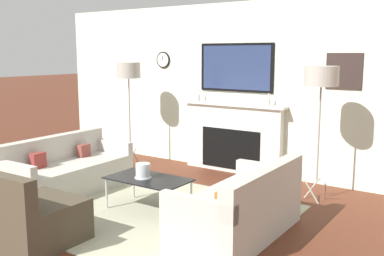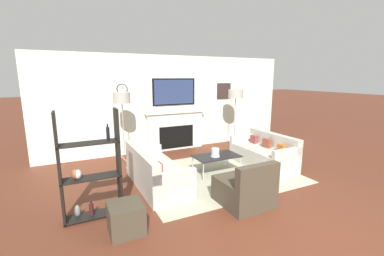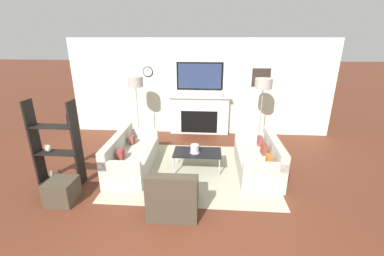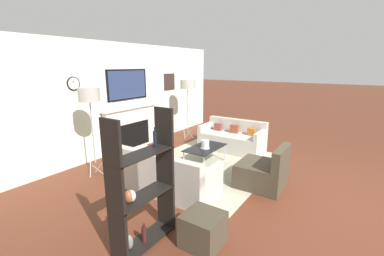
% 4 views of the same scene
% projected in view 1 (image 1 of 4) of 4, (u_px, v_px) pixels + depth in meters
% --- Properties ---
extents(fireplace_wall, '(7.43, 0.28, 2.70)m').
position_uv_depth(fireplace_wall, '(237.00, 97.00, 7.21)').
color(fireplace_wall, silver).
rests_on(fireplace_wall, ground_plane).
extents(area_rug, '(3.34, 2.61, 0.01)m').
position_uv_depth(area_rug, '(142.00, 210.00, 5.50)').
color(area_rug, '#ADAC90').
rests_on(area_rug, ground_plane).
extents(couch_left, '(0.82, 1.82, 0.76)m').
position_uv_depth(couch_left, '(66.00, 173.00, 6.21)').
color(couch_left, '#BDB8AB').
rests_on(couch_left, ground_plane).
extents(couch_right, '(0.81, 1.61, 0.77)m').
position_uv_depth(couch_right, '(240.00, 210.00, 4.69)').
color(couch_right, '#BDB8AB').
rests_on(couch_right, ground_plane).
extents(armchair, '(0.80, 0.82, 0.79)m').
position_uv_depth(armchair, '(33.00, 219.00, 4.48)').
color(armchair, '#433A2B').
rests_on(armchair, ground_plane).
extents(coffee_table, '(1.01, 0.58, 0.41)m').
position_uv_depth(coffee_table, '(148.00, 180.00, 5.44)').
color(coffee_table, black).
rests_on(coffee_table, ground_plane).
extents(hurricane_candle, '(0.20, 0.20, 0.18)m').
position_uv_depth(hurricane_candle, '(143.00, 172.00, 5.43)').
color(hurricane_candle, silver).
rests_on(hurricane_candle, coffee_table).
extents(floor_lamp_left, '(0.39, 0.39, 1.76)m').
position_uv_depth(floor_lamp_left, '(129.00, 72.00, 7.44)').
color(floor_lamp_left, '#9E998E').
rests_on(floor_lamp_left, ground_plane).
extents(floor_lamp_right, '(0.43, 0.43, 1.75)m').
position_uv_depth(floor_lamp_right, '(321.00, 78.00, 5.63)').
color(floor_lamp_right, '#9E998E').
rests_on(floor_lamp_right, ground_plane).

